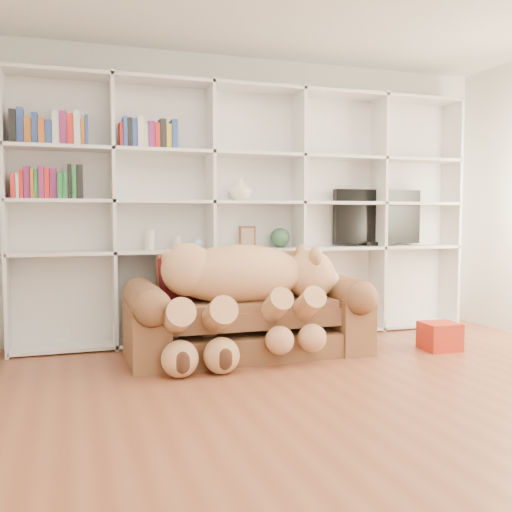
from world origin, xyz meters
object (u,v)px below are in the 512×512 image
object	(u,v)px
teddy_bear	(243,286)
tv	(377,218)
sofa	(247,316)
gift_box	(440,336)

from	to	relation	value
teddy_bear	tv	size ratio (longest dim) A/B	1.69
sofa	tv	world-z (taller)	tv
teddy_bear	gift_box	distance (m)	1.81
gift_box	tv	world-z (taller)	tv
teddy_bear	gift_box	bearing A→B (deg)	-0.72
teddy_bear	tv	xyz separation A→B (m)	(1.70, 0.81, 0.55)
tv	gift_box	bearing A→B (deg)	-88.57
sofa	teddy_bear	bearing A→B (deg)	-116.37
sofa	gift_box	world-z (taller)	sofa
teddy_bear	tv	distance (m)	1.96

